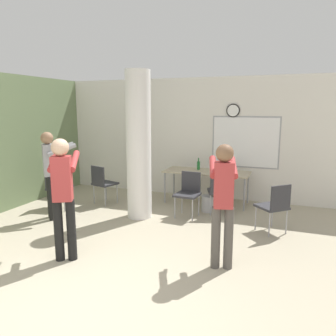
{
  "coord_description": "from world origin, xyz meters",
  "views": [
    {
      "loc": [
        1.99,
        -2.48,
        2.12
      ],
      "look_at": [
        0.2,
        2.28,
        1.17
      ],
      "focal_mm": 35.0,
      "sensor_mm": 36.0,
      "label": 1
    }
  ],
  "objects_px": {
    "folding_table": "(207,173)",
    "chair_table_front": "(188,191)",
    "bottle_on_table": "(198,165)",
    "chair_by_left_wall": "(57,185)",
    "person_watching_back": "(50,168)",
    "person_playing_side": "(223,196)",
    "chair_mid_room": "(275,204)",
    "person_playing_front": "(63,190)",
    "chair_near_pillar": "(103,182)",
    "chair_table_right": "(220,189)"
  },
  "relations": [
    {
      "from": "folding_table",
      "to": "chair_table_front",
      "type": "distance_m",
      "value": 1.02
    },
    {
      "from": "bottle_on_table",
      "to": "chair_by_left_wall",
      "type": "bearing_deg",
      "value": -149.04
    },
    {
      "from": "person_watching_back",
      "to": "person_playing_side",
      "type": "bearing_deg",
      "value": -13.19
    },
    {
      "from": "chair_mid_room",
      "to": "person_playing_front",
      "type": "height_order",
      "value": "person_playing_front"
    },
    {
      "from": "chair_near_pillar",
      "to": "chair_mid_room",
      "type": "relative_size",
      "value": 1.0
    },
    {
      "from": "chair_mid_room",
      "to": "person_playing_front",
      "type": "relative_size",
      "value": 0.51
    },
    {
      "from": "chair_mid_room",
      "to": "person_watching_back",
      "type": "bearing_deg",
      "value": -170.29
    },
    {
      "from": "chair_by_left_wall",
      "to": "chair_mid_room",
      "type": "bearing_deg",
      "value": 1.54
    },
    {
      "from": "chair_near_pillar",
      "to": "person_playing_front",
      "type": "distance_m",
      "value": 2.73
    },
    {
      "from": "person_playing_side",
      "to": "bottle_on_table",
      "type": "bearing_deg",
      "value": 111.03
    },
    {
      "from": "bottle_on_table",
      "to": "chair_mid_room",
      "type": "distance_m",
      "value": 2.3
    },
    {
      "from": "folding_table",
      "to": "chair_near_pillar",
      "type": "bearing_deg",
      "value": -157.46
    },
    {
      "from": "chair_mid_room",
      "to": "chair_near_pillar",
      "type": "bearing_deg",
      "value": 172.47
    },
    {
      "from": "person_playing_side",
      "to": "person_playing_front",
      "type": "xyz_separation_m",
      "value": [
        -2.1,
        -0.54,
        0.03
      ]
    },
    {
      "from": "folding_table",
      "to": "chair_table_right",
      "type": "bearing_deg",
      "value": -57.01
    },
    {
      "from": "bottle_on_table",
      "to": "chair_near_pillar",
      "type": "xyz_separation_m",
      "value": [
        -1.9,
        -1.0,
        -0.32
      ]
    },
    {
      "from": "chair_near_pillar",
      "to": "chair_by_left_wall",
      "type": "height_order",
      "value": "same"
    },
    {
      "from": "chair_table_front",
      "to": "chair_by_left_wall",
      "type": "distance_m",
      "value": 2.81
    },
    {
      "from": "chair_mid_room",
      "to": "chair_table_right",
      "type": "height_order",
      "value": "same"
    },
    {
      "from": "folding_table",
      "to": "person_watching_back",
      "type": "height_order",
      "value": "person_watching_back"
    },
    {
      "from": "chair_near_pillar",
      "to": "chair_table_right",
      "type": "distance_m",
      "value": 2.57
    },
    {
      "from": "chair_by_left_wall",
      "to": "person_playing_side",
      "type": "bearing_deg",
      "value": -19.93
    },
    {
      "from": "chair_mid_room",
      "to": "chair_table_right",
      "type": "xyz_separation_m",
      "value": [
        -1.08,
        0.69,
        0.0
      ]
    },
    {
      "from": "folding_table",
      "to": "chair_near_pillar",
      "type": "distance_m",
      "value": 2.3
    },
    {
      "from": "chair_table_front",
      "to": "person_playing_front",
      "type": "bearing_deg",
      "value": -113.99
    },
    {
      "from": "folding_table",
      "to": "person_playing_side",
      "type": "distance_m",
      "value": 3.02
    },
    {
      "from": "person_playing_front",
      "to": "person_playing_side",
      "type": "bearing_deg",
      "value": 14.29
    },
    {
      "from": "folding_table",
      "to": "chair_table_front",
      "type": "bearing_deg",
      "value": -96.37
    },
    {
      "from": "chair_table_front",
      "to": "person_playing_front",
      "type": "relative_size",
      "value": 0.51
    },
    {
      "from": "bottle_on_table",
      "to": "person_playing_front",
      "type": "bearing_deg",
      "value": -105.26
    },
    {
      "from": "bottle_on_table",
      "to": "chair_table_front",
      "type": "bearing_deg",
      "value": -84.44
    },
    {
      "from": "folding_table",
      "to": "chair_by_left_wall",
      "type": "relative_size",
      "value": 2.15
    },
    {
      "from": "chair_mid_room",
      "to": "person_playing_front",
      "type": "xyz_separation_m",
      "value": [
        -2.69,
        -2.03,
        0.5
      ]
    },
    {
      "from": "chair_table_front",
      "to": "person_watching_back",
      "type": "height_order",
      "value": "person_watching_back"
    },
    {
      "from": "chair_mid_room",
      "to": "chair_table_right",
      "type": "bearing_deg",
      "value": 147.35
    },
    {
      "from": "person_playing_side",
      "to": "person_watching_back",
      "type": "distance_m",
      "value": 3.54
    },
    {
      "from": "chair_mid_room",
      "to": "person_watching_back",
      "type": "height_order",
      "value": "person_watching_back"
    },
    {
      "from": "chair_mid_room",
      "to": "chair_by_left_wall",
      "type": "distance_m",
      "value": 4.4
    },
    {
      "from": "person_playing_front",
      "to": "chair_mid_room",
      "type": "bearing_deg",
      "value": 37.04
    },
    {
      "from": "folding_table",
      "to": "chair_table_right",
      "type": "height_order",
      "value": "chair_table_right"
    },
    {
      "from": "chair_table_front",
      "to": "person_playing_side",
      "type": "xyz_separation_m",
      "value": [
        1.04,
        -1.86,
        0.47
      ]
    },
    {
      "from": "folding_table",
      "to": "chair_table_right",
      "type": "relative_size",
      "value": 2.15
    },
    {
      "from": "bottle_on_table",
      "to": "person_playing_side",
      "type": "height_order",
      "value": "person_playing_side"
    },
    {
      "from": "chair_by_left_wall",
      "to": "person_playing_front",
      "type": "xyz_separation_m",
      "value": [
        1.7,
        -1.91,
        0.5
      ]
    },
    {
      "from": "person_playing_front",
      "to": "chair_near_pillar",
      "type": "bearing_deg",
      "value": 110.6
    },
    {
      "from": "chair_near_pillar",
      "to": "chair_table_right",
      "type": "relative_size",
      "value": 1.0
    },
    {
      "from": "chair_near_pillar",
      "to": "chair_table_front",
      "type": "relative_size",
      "value": 1.0
    },
    {
      "from": "bottle_on_table",
      "to": "chair_table_front",
      "type": "height_order",
      "value": "bottle_on_table"
    },
    {
      "from": "folding_table",
      "to": "chair_by_left_wall",
      "type": "height_order",
      "value": "chair_by_left_wall"
    },
    {
      "from": "chair_near_pillar",
      "to": "person_watching_back",
      "type": "bearing_deg",
      "value": -108.69
    }
  ]
}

